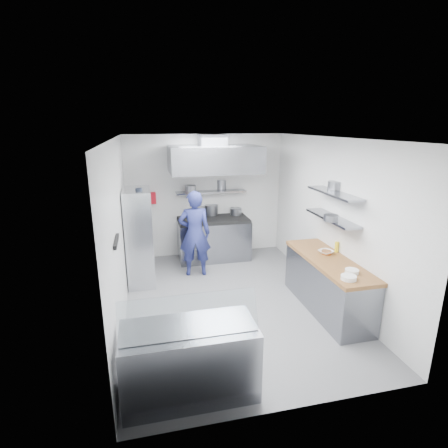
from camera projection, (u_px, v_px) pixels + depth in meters
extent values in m
plane|color=slate|center=(232.00, 301.00, 6.16)|extent=(5.00, 5.00, 0.00)
plane|color=silver|center=(233.00, 138.00, 5.39)|extent=(5.00, 5.00, 0.00)
cube|color=white|center=(206.00, 196.00, 8.11)|extent=(3.60, 2.80, 0.02)
cube|color=white|center=(295.00, 294.00, 3.43)|extent=(3.60, 2.80, 0.02)
cube|color=white|center=(119.00, 232.00, 5.38)|extent=(2.80, 5.00, 0.02)
cube|color=white|center=(331.00, 219.00, 6.16)|extent=(2.80, 5.00, 0.02)
cube|color=gray|center=(214.00, 240.00, 8.02)|extent=(1.60, 0.80, 0.90)
cube|color=black|center=(213.00, 220.00, 7.89)|extent=(1.57, 0.78, 0.06)
cylinder|color=slate|center=(199.00, 212.00, 8.05)|extent=(0.30, 0.30, 0.20)
cylinder|color=slate|center=(211.00, 210.00, 8.15)|extent=(0.31, 0.31, 0.24)
cylinder|color=slate|center=(236.00, 211.00, 8.17)|extent=(0.27, 0.27, 0.16)
cube|color=gray|center=(211.00, 192.00, 7.95)|extent=(1.60, 0.30, 0.04)
cylinder|color=slate|center=(190.00, 189.00, 7.64)|extent=(0.25, 0.25, 0.18)
cylinder|color=slate|center=(221.00, 184.00, 8.20)|extent=(0.27, 0.27, 0.22)
cube|color=gray|center=(214.00, 159.00, 7.35)|extent=(1.90, 1.15, 0.55)
cube|color=slate|center=(212.00, 140.00, 7.46)|extent=(0.55, 0.55, 0.24)
cube|color=red|center=(151.00, 198.00, 7.78)|extent=(0.22, 0.10, 0.26)
imported|color=navy|center=(195.00, 234.00, 7.04)|extent=(0.69, 0.49, 1.76)
cube|color=silver|center=(139.00, 237.00, 6.70)|extent=(0.50, 0.90, 1.85)
cube|color=white|center=(140.00, 248.00, 6.48)|extent=(0.18, 0.22, 0.20)
cube|color=yellow|center=(138.00, 216.00, 6.73)|extent=(0.13, 0.16, 0.15)
cylinder|color=black|center=(139.00, 193.00, 6.34)|extent=(0.12, 0.12, 0.18)
cube|color=black|center=(116.00, 241.00, 4.50)|extent=(0.04, 0.55, 0.05)
cube|color=gray|center=(327.00, 286.00, 5.80)|extent=(0.62, 2.00, 0.84)
cube|color=brown|center=(329.00, 261.00, 5.68)|extent=(0.65, 2.04, 0.06)
cylinder|color=white|center=(349.00, 278.00, 4.90)|extent=(0.22, 0.22, 0.06)
cylinder|color=white|center=(352.00, 271.00, 5.11)|extent=(0.20, 0.20, 0.06)
cylinder|color=#C77538|center=(326.00, 252.00, 5.87)|extent=(0.16, 0.16, 0.06)
cylinder|color=yellow|center=(337.00, 247.00, 5.95)|extent=(0.06, 0.06, 0.18)
imported|color=white|center=(326.00, 252.00, 5.89)|extent=(0.30, 0.30, 0.06)
cube|color=gray|center=(332.00, 218.00, 5.82)|extent=(0.30, 1.30, 0.04)
cube|color=gray|center=(334.00, 193.00, 5.70)|extent=(0.30, 1.30, 0.04)
cylinder|color=slate|center=(331.00, 218.00, 5.55)|extent=(0.23, 0.23, 0.10)
cylinder|color=slate|center=(335.00, 185.00, 5.89)|extent=(0.24, 0.24, 0.14)
cube|color=gray|center=(190.00, 361.00, 3.95)|extent=(1.50, 0.70, 0.85)
cube|color=silver|center=(189.00, 316.00, 3.66)|extent=(1.47, 0.19, 0.42)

